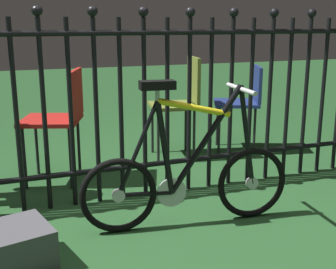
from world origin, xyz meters
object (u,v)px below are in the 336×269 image
object	(u,v)px
chair_olive	(182,97)
display_crate	(15,247)
chair_navy	(244,98)
chair_red	(61,113)
bicycle	(188,176)

from	to	relation	value
chair_olive	display_crate	world-z (taller)	chair_olive
display_crate	chair_navy	bearing A→B (deg)	33.94
chair_red	chair_navy	size ratio (longest dim) A/B	1.07
chair_red	display_crate	distance (m)	1.33
bicycle	display_crate	world-z (taller)	bicycle
chair_red	chair_olive	bearing A→B (deg)	15.13
chair_red	chair_olive	distance (m)	1.16
chair_navy	display_crate	distance (m)	2.65
chair_red	display_crate	size ratio (longest dim) A/B	2.56
bicycle	display_crate	size ratio (longest dim) A/B	3.82
chair_red	display_crate	world-z (taller)	chair_red
chair_navy	bicycle	bearing A→B (deg)	-131.18
chair_red	chair_olive	size ratio (longest dim) A/B	0.95
bicycle	chair_olive	world-z (taller)	chair_olive
chair_olive	display_crate	xyz separation A→B (m)	(-1.54, -1.49, -0.45)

